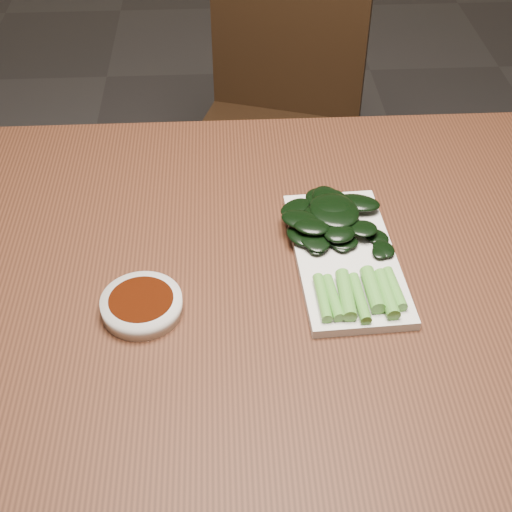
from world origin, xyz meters
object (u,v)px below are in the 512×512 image
object	(u,v)px
sauce_bowl	(142,305)
gai_lan	(337,231)
serving_plate	(345,257)
chair_far	(277,117)
table	(280,302)

from	to	relation	value
sauce_bowl	gai_lan	xyz separation A→B (m)	(0.28, 0.12, 0.01)
sauce_bowl	serving_plate	size ratio (longest dim) A/B	0.37
chair_far	sauce_bowl	distance (m)	0.99
chair_far	serving_plate	bearing A→B (deg)	-69.70
table	sauce_bowl	size ratio (longest dim) A/B	12.97
table	serving_plate	xyz separation A→B (m)	(0.09, 0.01, 0.08)
serving_plate	sauce_bowl	bearing A→B (deg)	-163.21
table	sauce_bowl	xyz separation A→B (m)	(-0.19, -0.08, 0.08)
chair_far	table	bearing A→B (deg)	-76.01
table	chair_far	xyz separation A→B (m)	(0.06, 0.84, -0.19)
gai_lan	table	bearing A→B (deg)	-152.05
sauce_bowl	table	bearing A→B (deg)	21.70
chair_far	gai_lan	world-z (taller)	chair_far
sauce_bowl	gai_lan	distance (m)	0.30
chair_far	serving_plate	distance (m)	0.87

